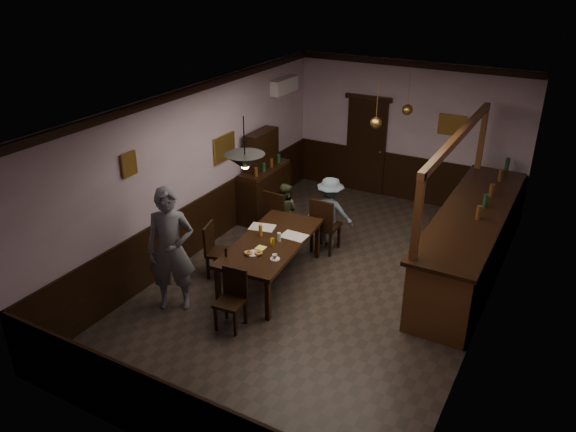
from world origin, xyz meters
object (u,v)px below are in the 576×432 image
Objects in this scene: bar_counter at (470,241)px; person_standing at (171,250)px; chair_far_left at (278,215)px; pendant_brass_mid at (376,123)px; chair_far_right at (324,223)px; dining_table at (271,244)px; chair_near at (232,296)px; coffee_cup at (275,257)px; person_seated_left at (285,210)px; pendant_brass_far at (407,110)px; pendant_iron at (245,162)px; soda_can at (272,242)px; person_seated_right at (330,212)px; sideboard at (264,183)px; chair_side at (215,248)px.

person_standing is at bearing -139.43° from bar_counter.
pendant_brass_mid is at bearing -144.04° from chair_far_left.
chair_far_right is 1.31× the size of pendant_brass_mid.
dining_table is 2.53× the size of chair_near.
person_standing is at bearing -152.23° from coffee_cup.
pendant_brass_far reaches higher than person_seated_left.
person_standing is 0.45× the size of bar_counter.
person_seated_left is 1.45× the size of pendant_iron.
person_seated_left is (-0.01, 0.29, -0.03)m from chair_far_left.
chair_far_left reaches higher than coffee_cup.
chair_far_right is at bearing 168.79° from person_seated_left.
chair_near reaches higher than coffee_cup.
person_seated_left is 13.59× the size of coffee_cup.
soda_can is at bearing 121.88° from chair_far_left.
person_standing is 4.88m from bar_counter.
soda_can is at bearing -109.38° from pendant_brass_mid.
pendant_brass_mid is 1.00× the size of pendant_brass_far.
person_seated_right is at bearing -152.35° from chair_far_left.
pendant_brass_far reaches higher than chair_far_right.
person_seated_left is (-0.72, 2.82, 0.05)m from chair_near.
chair_near is 0.21× the size of bar_counter.
person_standing is at bearing -124.59° from dining_table.
dining_table is at bearing 112.81° from person_seated_left.
sideboard is 2.21× the size of pendant_brass_far.
chair_near is at bearing -111.44° from coffee_cup.
pendant_brass_mid reaches higher than chair_far_left.
pendant_brass_far is (0.20, 1.10, 0.00)m from pendant_brass_mid.
person_seated_right is at bearing 36.30° from person_standing.
coffee_cup is 1.61m from pendant_iron.
pendant_brass_mid reaches higher than chair_far_right.
chair_side reaches higher than soda_can.
person_seated_left reaches higher than chair_far_left.
soda_can reaches higher than dining_table.
pendant_iron is (-0.02, -0.67, 1.55)m from soda_can.
pendant_brass_mid is 1.12m from pendant_brass_far.
chair_side is 1.25× the size of pendant_iron.
chair_far_right is 2.51m from bar_counter.
pendant_brass_mid is (0.52, 2.60, 1.50)m from coffee_cup.
chair_near is at bearing -102.46° from pendant_brass_mid.
sideboard reaches higher than chair_far_right.
person_seated_left is 1.34× the size of pendant_brass_mid.
sideboard reaches higher than person_seated_left.
coffee_cup is 0.04× the size of sideboard.
chair_far_right is 0.94m from person_seated_left.
sideboard reaches higher than soda_can.
pendant_brass_far is at bearing 79.72° from pendant_brass_mid.
soda_can is (-0.03, 1.19, 0.32)m from chair_near.
pendant_iron is at bearing -132.03° from chair_side.
sideboard is at bearing -26.89° from person_seated_right.
chair_far_right is (0.90, 0.08, 0.00)m from chair_far_left.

